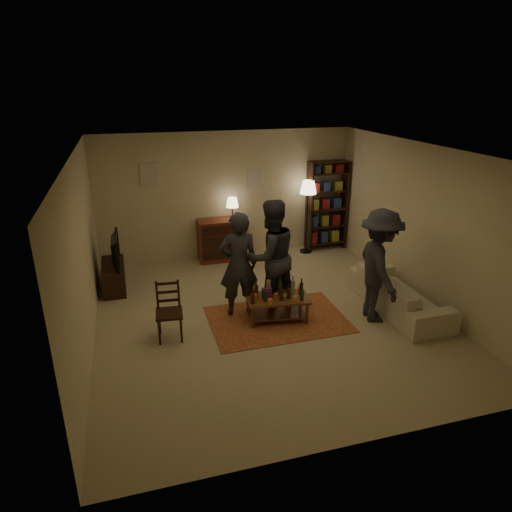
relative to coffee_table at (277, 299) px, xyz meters
name	(u,v)px	position (x,y,z in m)	size (l,w,h in m)	color
floor	(268,316)	(-0.10, 0.16, -0.38)	(6.00, 6.00, 0.00)	#C6B793
room_shell	(196,176)	(-0.75, 3.14, 1.44)	(6.00, 6.00, 6.00)	beige
rug	(277,319)	(0.01, -0.01, -0.37)	(2.20, 1.50, 0.01)	maroon
coffee_table	(277,299)	(0.00, 0.00, 0.00)	(1.06, 0.67, 0.75)	brown
dining_chair	(169,309)	(-1.72, -0.05, 0.10)	(0.43, 0.43, 0.91)	#331911
tv_stand	(113,270)	(-2.54, 1.96, 0.01)	(0.40, 1.00, 1.06)	#331911
dresser	(222,239)	(-0.29, 2.87, 0.10)	(1.00, 0.50, 1.36)	maroon
bookshelf	(327,205)	(2.15, 2.94, 0.66)	(0.90, 0.34, 2.02)	#331911
floor_lamp	(308,192)	(1.63, 2.81, 1.01)	(0.36, 0.36, 1.64)	black
sofa	(400,293)	(2.10, -0.24, -0.07)	(2.08, 0.81, 0.61)	beige
person_left	(239,265)	(-0.54, 0.37, 0.51)	(0.64, 0.42, 1.76)	#292830
person_right	(271,257)	(0.01, 0.38, 0.58)	(0.93, 0.73, 1.92)	#292931
person_by_sofa	(379,266)	(1.56, -0.39, 0.55)	(1.19, 0.69, 1.85)	#292830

